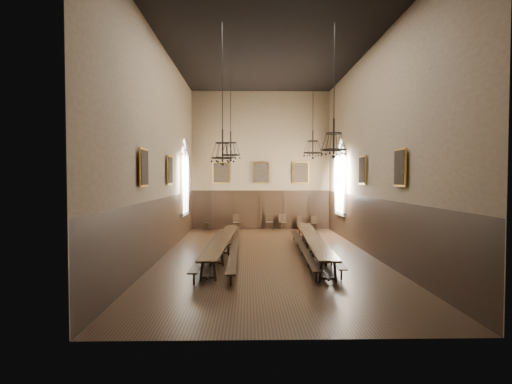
{
  "coord_description": "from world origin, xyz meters",
  "views": [
    {
      "loc": [
        -0.85,
        -17.11,
        3.34
      ],
      "look_at": [
        -0.47,
        1.5,
        2.69
      ],
      "focal_mm": 28.0,
      "sensor_mm": 36.0,
      "label": 1
    }
  ],
  "objects_px": {
    "chair_2": "(237,225)",
    "chair_7": "(314,226)",
    "bench_left_outer": "(211,249)",
    "chandelier_front_left": "(223,149)",
    "chair_5": "(283,225)",
    "bench_left_inner": "(234,250)",
    "bench_right_inner": "(302,249)",
    "chandelier_back_left": "(231,149)",
    "chair_0": "(206,225)",
    "chair_4": "(270,225)",
    "chandelier_back_right": "(313,147)",
    "table_left": "(223,247)",
    "chandelier_front_right": "(334,142)",
    "bench_right_outer": "(324,248)",
    "chair_6": "(300,226)",
    "table_right": "(313,246)"
  },
  "relations": [
    {
      "from": "chair_4",
      "to": "chandelier_front_left",
      "type": "xyz_separation_m",
      "value": [
        -2.33,
        -11.02,
        4.11
      ]
    },
    {
      "from": "bench_right_inner",
      "to": "chandelier_back_left",
      "type": "xyz_separation_m",
      "value": [
        -3.19,
        2.62,
        4.48
      ]
    },
    {
      "from": "bench_right_outer",
      "to": "chandelier_front_right",
      "type": "distance_m",
      "value": 5.18
    },
    {
      "from": "chandelier_front_right",
      "to": "chair_4",
      "type": "bearing_deg",
      "value": 98.99
    },
    {
      "from": "chair_5",
      "to": "chandelier_back_left",
      "type": "bearing_deg",
      "value": -130.5
    },
    {
      "from": "chandelier_back_left",
      "to": "bench_right_outer",
      "type": "bearing_deg",
      "value": -29.13
    },
    {
      "from": "chair_6",
      "to": "chandelier_back_right",
      "type": "xyz_separation_m",
      "value": [
        -0.28,
        -6.44,
        4.59
      ]
    },
    {
      "from": "chandelier_back_left",
      "to": "chandelier_back_right",
      "type": "bearing_deg",
      "value": -7.57
    },
    {
      "from": "bench_left_outer",
      "to": "chair_6",
      "type": "xyz_separation_m",
      "value": [
        5.01,
        8.49,
        -0.03
      ]
    },
    {
      "from": "bench_left_inner",
      "to": "chandelier_front_right",
      "type": "height_order",
      "value": "chandelier_front_right"
    },
    {
      "from": "table_right",
      "to": "chair_5",
      "type": "xyz_separation_m",
      "value": [
        -0.54,
        8.41,
        -0.1
      ]
    },
    {
      "from": "chair_5",
      "to": "chair_7",
      "type": "bearing_deg",
      "value": -13.34
    },
    {
      "from": "chair_7",
      "to": "chandelier_back_right",
      "type": "relative_size",
      "value": 0.19
    },
    {
      "from": "bench_left_outer",
      "to": "chair_5",
      "type": "height_order",
      "value": "chair_5"
    },
    {
      "from": "chair_0",
      "to": "chair_5",
      "type": "height_order",
      "value": "chair_5"
    },
    {
      "from": "table_right",
      "to": "chair_2",
      "type": "xyz_separation_m",
      "value": [
        -3.55,
        8.35,
        -0.1
      ]
    },
    {
      "from": "table_left",
      "to": "bench_right_outer",
      "type": "bearing_deg",
      "value": 2.51
    },
    {
      "from": "bench_left_outer",
      "to": "chair_5",
      "type": "xyz_separation_m",
      "value": [
        3.89,
        8.53,
        0.01
      ]
    },
    {
      "from": "table_right",
      "to": "chandelier_front_right",
      "type": "bearing_deg",
      "value": -82.63
    },
    {
      "from": "bench_right_inner",
      "to": "chandelier_back_right",
      "type": "xyz_separation_m",
      "value": [
        0.78,
        2.09,
        4.57
      ]
    },
    {
      "from": "chair_2",
      "to": "chair_7",
      "type": "bearing_deg",
      "value": -13.85
    },
    {
      "from": "chair_5",
      "to": "chandelier_back_left",
      "type": "xyz_separation_m",
      "value": [
        -3.12,
        -5.95,
        4.46
      ]
    },
    {
      "from": "chair_0",
      "to": "chandelier_back_left",
      "type": "xyz_separation_m",
      "value": [
        1.83,
        -6.02,
        4.48
      ]
    },
    {
      "from": "bench_left_outer",
      "to": "chandelier_front_left",
      "type": "xyz_separation_m",
      "value": [
        0.68,
        -2.43,
        4.13
      ]
    },
    {
      "from": "table_left",
      "to": "chair_0",
      "type": "distance_m",
      "value": 8.69
    },
    {
      "from": "table_left",
      "to": "chandelier_front_right",
      "type": "relative_size",
      "value": 2.0
    },
    {
      "from": "bench_left_outer",
      "to": "chair_0",
      "type": "xyz_separation_m",
      "value": [
        -1.06,
        8.6,
        -0.01
      ]
    },
    {
      "from": "chair_4",
      "to": "table_right",
      "type": "bearing_deg",
      "value": -78.94
    },
    {
      "from": "chair_0",
      "to": "table_right",
      "type": "bearing_deg",
      "value": -56.03
    },
    {
      "from": "bench_right_outer",
      "to": "chair_2",
      "type": "height_order",
      "value": "chair_2"
    },
    {
      "from": "chair_0",
      "to": "chair_2",
      "type": "relative_size",
      "value": 0.92
    },
    {
      "from": "chandelier_back_right",
      "to": "chair_4",
      "type": "bearing_deg",
      "value": 104.76
    },
    {
      "from": "chair_2",
      "to": "chair_5",
      "type": "xyz_separation_m",
      "value": [
        3.0,
        0.06,
        -0.0
      ]
    },
    {
      "from": "chair_2",
      "to": "chair_6",
      "type": "xyz_separation_m",
      "value": [
        4.13,
        0.02,
        -0.04
      ]
    },
    {
      "from": "bench_left_outer",
      "to": "chair_2",
      "type": "distance_m",
      "value": 8.52
    },
    {
      "from": "chandelier_back_right",
      "to": "bench_right_inner",
      "type": "bearing_deg",
      "value": -110.48
    },
    {
      "from": "bench_left_outer",
      "to": "chandelier_front_left",
      "type": "bearing_deg",
      "value": -74.3
    },
    {
      "from": "table_left",
      "to": "chair_4",
      "type": "distance_m",
      "value": 8.89
    },
    {
      "from": "chair_7",
      "to": "chandelier_back_left",
      "type": "height_order",
      "value": "chandelier_back_left"
    },
    {
      "from": "bench_left_inner",
      "to": "bench_right_inner",
      "type": "xyz_separation_m",
      "value": [
        2.92,
        0.17,
        -0.01
      ]
    },
    {
      "from": "table_left",
      "to": "chair_2",
      "type": "distance_m",
      "value": 8.43
    },
    {
      "from": "bench_left_outer",
      "to": "chair_5",
      "type": "relative_size",
      "value": 10.12
    },
    {
      "from": "chair_4",
      "to": "chair_5",
      "type": "bearing_deg",
      "value": -2.5
    },
    {
      "from": "chair_2",
      "to": "chair_0",
      "type": "bearing_deg",
      "value": 162.11
    },
    {
      "from": "bench_left_inner",
      "to": "chair_6",
      "type": "relative_size",
      "value": 11.7
    },
    {
      "from": "chair_7",
      "to": "chair_4",
      "type": "bearing_deg",
      "value": 166.73
    },
    {
      "from": "chair_0",
      "to": "chandelier_back_left",
      "type": "height_order",
      "value": "chandelier_back_left"
    },
    {
      "from": "bench_left_inner",
      "to": "chair_5",
      "type": "bearing_deg",
      "value": 71.95
    },
    {
      "from": "chair_7",
      "to": "chandelier_back_right",
      "type": "bearing_deg",
      "value": -112.02
    },
    {
      "from": "chair_2",
      "to": "chair_6",
      "type": "bearing_deg",
      "value": -14.02
    }
  ]
}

